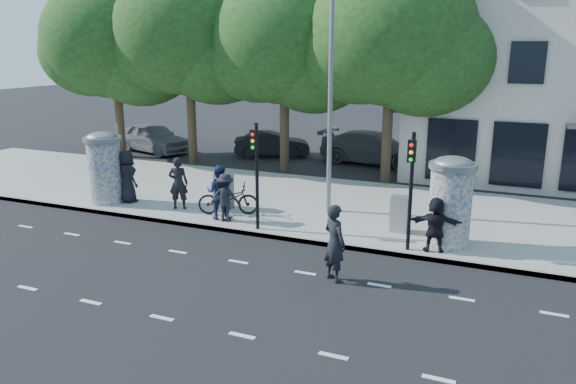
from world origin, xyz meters
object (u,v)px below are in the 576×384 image
at_px(ped_c, 219,192).
at_px(bicycle, 228,199).
at_px(ped_a, 127,176).
at_px(ped_f, 435,225).
at_px(cabinet_right, 400,214).
at_px(car_mid, 272,144).
at_px(traffic_pole_near, 256,166).
at_px(car_left, 153,138).
at_px(street_lamp, 330,78).
at_px(ped_d, 226,197).
at_px(man_road, 335,243).
at_px(car_right, 374,148).
at_px(ped_b, 178,183).
at_px(cabinet_left, 224,191).
at_px(ad_column_left, 104,166).
at_px(ad_column_right, 451,199).
at_px(traffic_pole_far, 411,180).

relative_size(ped_c, bicycle, 0.88).
relative_size(ped_a, ped_f, 1.23).
bearing_deg(cabinet_right, ped_a, -170.42).
bearing_deg(car_mid, traffic_pole_near, 178.27).
distance_m(car_left, car_mid, 6.81).
xyz_separation_m(street_lamp, ped_d, (-2.74, -2.45, -3.83)).
height_order(ped_a, man_road, ped_a).
bearing_deg(car_right, man_road, -162.00).
relative_size(ped_b, car_mid, 0.47).
xyz_separation_m(ped_b, cabinet_left, (1.44, 0.72, -0.32)).
distance_m(traffic_pole_near, car_left, 15.74).
bearing_deg(ad_column_left, street_lamp, 14.94).
bearing_deg(ped_b, ped_a, -21.88).
bearing_deg(ped_b, car_mid, -103.73).
bearing_deg(ped_b, car_left, -70.70).
bearing_deg(man_road, car_mid, -26.07).
height_order(ad_column_left, man_road, ad_column_left).
relative_size(cabinet_left, car_mid, 0.31).
bearing_deg(cabinet_left, car_right, 92.75).
bearing_deg(man_road, ped_a, 12.84).
xyz_separation_m(ad_column_left, cabinet_right, (10.84, 0.84, -0.81)).
distance_m(ped_a, car_left, 11.07).
bearing_deg(ad_column_left, man_road, -17.82).
bearing_deg(ped_f, traffic_pole_near, -8.70).
relative_size(ad_column_right, ped_d, 1.64).
relative_size(ad_column_right, traffic_pole_near, 0.78).
relative_size(cabinet_left, cabinet_right, 1.09).
bearing_deg(cabinet_right, ped_b, -169.35).
bearing_deg(traffic_pole_near, ped_d, 163.57).
distance_m(traffic_pole_far, man_road, 3.11).
bearing_deg(ped_d, man_road, 138.96).
distance_m(ped_c, car_left, 14.11).
bearing_deg(ped_f, cabinet_right, -57.32).
bearing_deg(ad_column_left, cabinet_right, 4.43).
xyz_separation_m(ad_column_right, cabinet_left, (-7.96, 0.83, -0.76)).
relative_size(ped_c, car_left, 0.38).
bearing_deg(ped_a, ped_c, -162.81).
bearing_deg(car_mid, ped_b, 162.94).
relative_size(ped_f, cabinet_right, 1.39).
bearing_deg(ped_d, car_left, -54.15).
bearing_deg(traffic_pole_near, ped_a, 169.82).
height_order(ped_a, car_mid, ped_a).
height_order(ped_d, bicycle, ped_d).
height_order(cabinet_left, cabinet_right, cabinet_left).
bearing_deg(traffic_pole_far, car_right, 108.96).
relative_size(ped_c, ped_f, 1.16).
height_order(street_lamp, ped_f, street_lamp).
bearing_deg(ped_f, ad_column_right, -123.16).
bearing_deg(ped_d, cabinet_right, -178.00).
height_order(ped_d, car_mid, ped_d).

